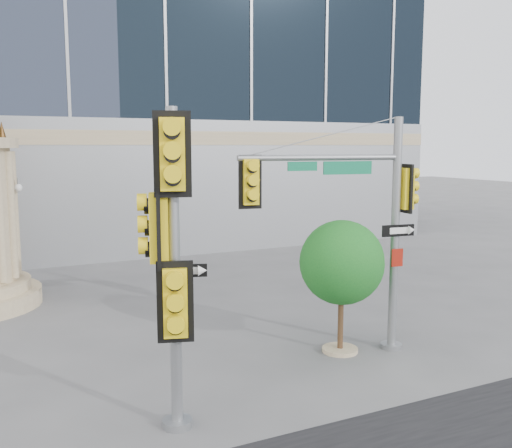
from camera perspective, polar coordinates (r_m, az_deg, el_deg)
name	(u,v)px	position (r m, az deg, el deg)	size (l,w,h in m)	color
ground	(280,381)	(12.34, 2.38, -15.40)	(120.00, 120.00, 0.00)	#545456
main_signal_pole	(358,209)	(13.26, 10.16, 1.47)	(4.26, 0.94, 5.53)	slate
secondary_signal_pole	(170,246)	(9.50, -8.56, -2.17)	(0.95, 0.87, 5.50)	slate
street_tree	(343,266)	(13.52, 8.66, -4.15)	(2.03, 1.98, 3.16)	tan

